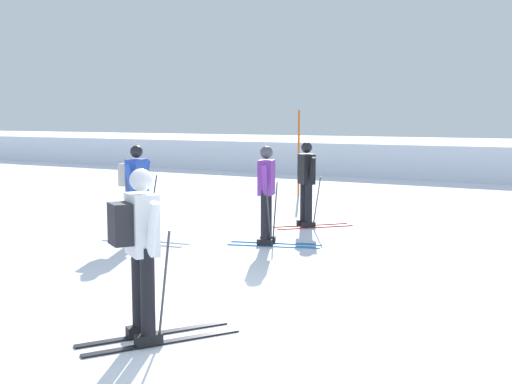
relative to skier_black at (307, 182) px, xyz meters
The scene contains 6 objects.
ground_plane 6.29m from the skier_black, 72.61° to the right, with size 120.00×120.00×0.00m, color silver.
skier_black is the anchor object (origin of this frame).
skier_blue 3.50m from the skier_black, 123.35° to the right, with size 1.63×1.00×1.71m.
skier_purple 2.01m from the skier_black, 84.19° to the right, with size 1.64×0.96×1.71m.
skier_white 7.06m from the skier_black, 77.49° to the right, with size 1.16×1.55×1.71m.
trail_marker_pole 5.16m from the skier_black, 118.21° to the left, with size 0.06×0.06×2.40m, color #C65614.
Camera 1 is at (3.72, -5.70, 2.20)m, focal length 45.41 mm.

